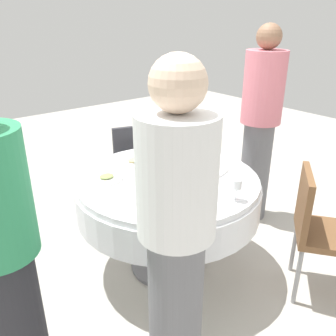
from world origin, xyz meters
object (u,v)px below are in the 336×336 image
person_near (0,249)px  chair_mid (317,224)px  wine_glass_mid (193,162)px  person_east (260,124)px  wine_glass_front (236,185)px  chair_rear (133,160)px  wine_glass_rear (194,143)px  bottle_clear_inner (156,152)px  bottle_brown_east (175,147)px  plate_right (197,194)px  plate_left (107,178)px  dining_table (168,196)px  wine_glass_south (171,139)px  plate_far (152,186)px  person_inner (176,238)px  bottle_amber_near (154,197)px  plate_west (134,162)px

person_near → chair_mid: bearing=-119.8°
wine_glass_mid → person_east: 0.95m
wine_glass_front → chair_rear: wine_glass_front is taller
person_east → chair_rear: size_ratio=1.96×
wine_glass_rear → chair_mid: wine_glass_rear is taller
bottle_clear_inner → chair_mid: (-0.60, 0.92, -0.37)m
bottle_brown_east → person_near: person_near is taller
wine_glass_front → person_near: (1.26, -0.25, -0.02)m
bottle_clear_inner → chair_rear: bearing=-111.2°
plate_right → plate_left: same height
wine_glass_mid → person_near: (1.30, 0.17, -0.02)m
dining_table → person_east: size_ratio=0.74×
wine_glass_south → wine_glass_mid: 0.50m
dining_table → chair_rear: (-0.28, -0.87, -0.07)m
wine_glass_rear → plate_far: wine_glass_rear is taller
wine_glass_south → person_east: (-0.74, 0.29, 0.06)m
plate_right → person_inner: size_ratio=0.13×
bottle_clear_inner → chair_mid: 1.16m
wine_glass_mid → plate_right: wine_glass_mid is taller
wine_glass_mid → wine_glass_rear: bearing=-133.3°
wine_glass_mid → plate_left: wine_glass_mid is taller
wine_glass_front → dining_table: bearing=-78.2°
plate_left → person_near: person_near is taller
dining_table → person_east: (-1.08, -0.09, 0.31)m
plate_left → chair_rear: 0.94m
bottle_brown_east → bottle_clear_inner: bearing=-3.4°
bottle_amber_near → plate_far: (-0.21, -0.32, -0.12)m
dining_table → plate_far: 0.25m
bottle_clear_inner → plate_far: 0.28m
wine_glass_south → wine_glass_mid: bearing=68.0°
bottle_brown_east → person_east: 0.93m
wine_glass_front → wine_glass_rear: bearing=-113.1°
wine_glass_south → wine_glass_rear: (-0.06, 0.20, 0.01)m
wine_glass_south → chair_rear: size_ratio=0.16×
plate_west → wine_glass_south: bearing=-174.9°
wine_glass_mid → chair_mid: wine_glass_mid is taller
wine_glass_mid → wine_glass_front: bearing=83.7°
dining_table → bottle_brown_east: 0.36m
bottle_amber_near → person_inner: size_ratio=0.17×
wine_glass_south → person_near: bearing=23.1°
person_near → person_east: bearing=-93.8°
wine_glass_south → plate_right: (0.37, 0.70, -0.09)m
wine_glass_front → wine_glass_south: bearing=-104.8°
person_near → plate_far: bearing=-91.0°
wine_glass_mid → plate_right: size_ratio=0.66×
plate_west → plate_far: same height
wine_glass_south → person_east: size_ratio=0.08×
person_near → bottle_amber_near: bearing=-111.5°
person_inner → chair_mid: size_ratio=1.89×
dining_table → plate_left: bearing=-32.3°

